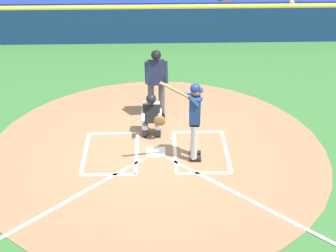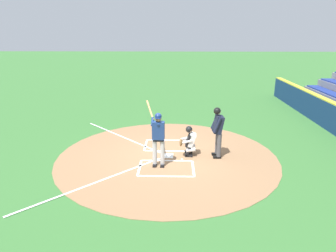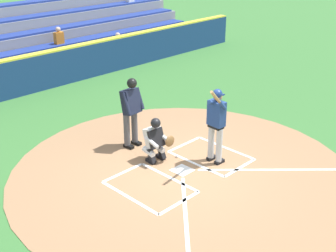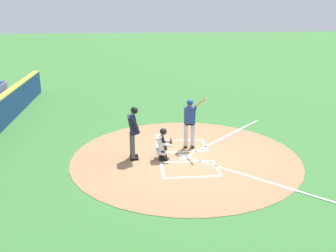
{
  "view_description": "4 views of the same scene",
  "coord_description": "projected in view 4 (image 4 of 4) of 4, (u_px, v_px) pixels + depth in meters",
  "views": [
    {
      "loc": [
        0.02,
        10.17,
        6.42
      ],
      "look_at": [
        -0.28,
        0.22,
        0.83
      ],
      "focal_mm": 54.88,
      "sensor_mm": 36.0,
      "label": 1
    },
    {
      "loc": [
        -10.15,
        -0.29,
        4.39
      ],
      "look_at": [
        -0.39,
        -0.04,
        1.28
      ],
      "focal_mm": 31.9,
      "sensor_mm": 36.0,
      "label": 2
    },
    {
      "loc": [
        6.86,
        6.29,
        5.24
      ],
      "look_at": [
        -0.1,
        -0.57,
        0.94
      ],
      "focal_mm": 48.43,
      "sensor_mm": 36.0,
      "label": 3
    },
    {
      "loc": [
        12.11,
        -1.82,
        5.14
      ],
      "look_at": [
        -0.36,
        -0.58,
        1.05
      ],
      "focal_mm": 40.09,
      "sensor_mm": 36.0,
      "label": 4
    }
  ],
  "objects": [
    {
      "name": "catcher",
      "position": [
        163.0,
        143.0,
        12.89
      ],
      "size": [
        0.59,
        0.62,
        1.13
      ],
      "color": "black",
      "rests_on": "ground"
    },
    {
      "name": "baseball",
      "position": [
        169.0,
        152.0,
        13.53
      ],
      "size": [
        0.07,
        0.07,
        0.07
      ],
      "primitive_type": "sphere",
      "color": "white",
      "rests_on": "ground"
    },
    {
      "name": "plate_umpire",
      "position": [
        133.0,
        129.0,
        12.76
      ],
      "size": [
        0.6,
        0.44,
        1.86
      ],
      "color": "#4C4C51",
      "rests_on": "ground"
    },
    {
      "name": "ground_plane",
      "position": [
        185.0,
        157.0,
        13.22
      ],
      "size": [
        120.0,
        120.0,
        0.0
      ],
      "primitive_type": "plane",
      "color": "#387033"
    },
    {
      "name": "dirt_circle",
      "position": [
        185.0,
        157.0,
        13.22
      ],
      "size": [
        8.0,
        8.0,
        0.01
      ],
      "primitive_type": "cylinder",
      "color": "#99704C",
      "rests_on": "ground"
    },
    {
      "name": "batter",
      "position": [
        190.0,
        120.0,
        13.72
      ],
      "size": [
        0.96,
        0.67,
        2.13
      ],
      "color": "#BCBCBC",
      "rests_on": "ground"
    },
    {
      "name": "home_plate_and_chalk",
      "position": [
        210.0,
        156.0,
        13.3
      ],
      "size": [
        7.93,
        4.91,
        0.01
      ],
      "color": "white",
      "rests_on": "dirt_circle"
    }
  ]
}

